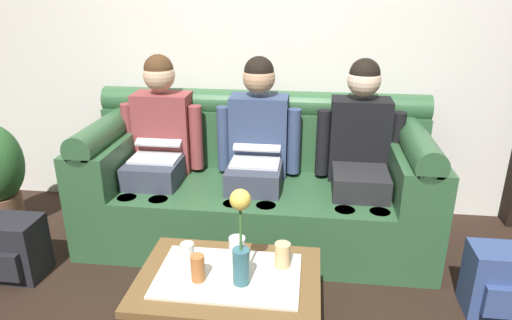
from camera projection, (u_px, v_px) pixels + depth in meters
The scene contains 13 objects.
back_wall_patterned at pixel (266, 14), 3.23m from camera, with size 6.00×0.12×2.90m, color silver.
couch at pixel (257, 185), 3.13m from camera, with size 2.25×0.88×0.96m.
person_left at pixel (159, 141), 3.10m from camera, with size 0.56×0.67×1.22m.
person_middle at pixel (257, 145), 3.02m from camera, with size 0.56×0.67×1.22m.
person_right at pixel (360, 149), 2.95m from camera, with size 0.56×0.67×1.22m.
coffee_table at pixel (229, 285), 2.13m from camera, with size 0.84×0.60×0.41m.
flower_vase at pixel (241, 238), 1.97m from camera, with size 0.09×0.09×0.45m.
cup_near_left at pixel (237, 250), 2.18m from camera, with size 0.08×0.08×0.13m, color silver.
cup_near_right at pixel (188, 255), 2.14m from camera, with size 0.06×0.06×0.12m, color white.
cup_far_center at pixel (282, 255), 2.15m from camera, with size 0.07×0.07×0.12m, color #DBB77A.
cup_far_left at pixel (198, 268), 2.05m from camera, with size 0.06×0.06×0.12m, color #B26633.
backpack_left at pixel (14, 249), 2.73m from camera, with size 0.32×0.29×0.37m.
backpack_right at pixel (502, 282), 2.42m from camera, with size 0.35×0.27×0.38m.
Camera 1 is at (0.34, -1.67, 1.66)m, focal length 32.43 mm.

